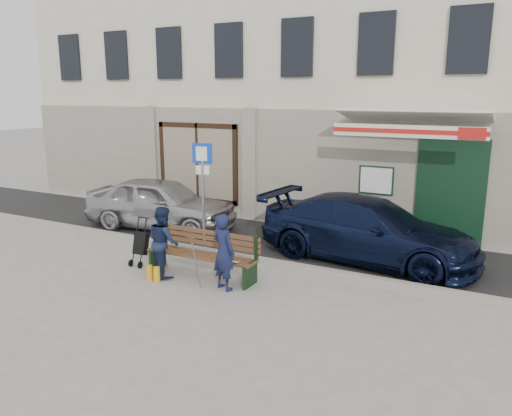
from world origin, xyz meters
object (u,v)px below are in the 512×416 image
Objects in this scene: parking_sign at (203,180)px; woman at (164,241)px; car_navy at (368,229)px; man at (224,252)px; stroller at (141,244)px; bench at (200,254)px; car_silver at (161,203)px.

parking_sign is 2.00m from woman.
parking_sign reaches higher than car_navy.
man is 1.43× the size of stroller.
bench is 1.63× the size of man.
car_silver is at bearing -18.22° from man.
car_navy is at bearing 43.24° from bench.
car_silver is 3.69m from woman.
car_silver is at bearing -16.53° from woman.
parking_sign is at bearing 62.05° from stroller.
man is at bearing -24.70° from bench.
man is at bearing -60.92° from parking_sign.
bench is at bearing -72.78° from parking_sign.
car_navy is 1.91× the size of parking_sign.
car_silver is at bearing 95.92° from car_navy.
woman reaches higher than car_silver.
parking_sign is 2.60m from man.
car_silver is 2.98m from stroller.
car_navy is 3.75m from bench.
stroller is (-1.50, -0.03, -0.00)m from bench.
car_silver is 4.03× the size of stroller.
parking_sign reaches higher than man.
car_silver is 4.77m from man.
parking_sign reaches higher than car_silver.
woman is (-3.38, -2.88, 0.02)m from car_navy.
parking_sign is at bearing -124.30° from car_silver.
woman is at bearing 136.13° from car_navy.
car_silver reaches higher than car_navy.
car_navy is 3.50m from man.
stroller is (-0.85, 0.28, -0.26)m from woman.
stroller is at bearing -178.73° from bench.
bench is (-2.72, -2.56, -0.24)m from car_navy.
car_silver is 2.82× the size of man.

